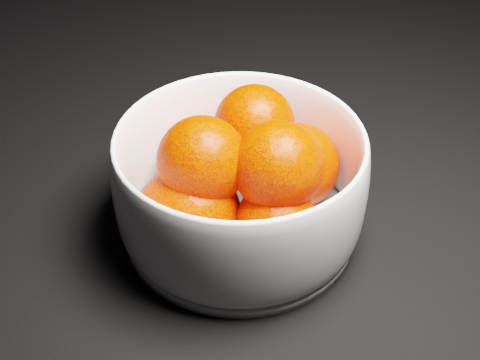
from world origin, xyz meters
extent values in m
cube|color=black|center=(0.00, 0.00, 0.00)|extent=(3.00, 3.00, 0.00)
cylinder|color=white|center=(-0.25, -0.25, 0.01)|extent=(0.19, 0.19, 0.01)
sphere|color=#ED2300|center=(-0.20, -0.23, 0.05)|extent=(0.07, 0.07, 0.07)
sphere|color=#ED2300|center=(-0.27, -0.20, 0.05)|extent=(0.07, 0.07, 0.07)
sphere|color=#ED2300|center=(-0.29, -0.27, 0.05)|extent=(0.08, 0.08, 0.08)
sphere|color=#ED2300|center=(-0.23, -0.29, 0.05)|extent=(0.06, 0.06, 0.06)
sphere|color=#ED2300|center=(-0.23, -0.22, 0.09)|extent=(0.06, 0.06, 0.06)
sphere|color=#ED2300|center=(-0.28, -0.26, 0.09)|extent=(0.07, 0.07, 0.07)
sphere|color=#ED2300|center=(-0.23, -0.28, 0.09)|extent=(0.07, 0.07, 0.07)
camera|label=1|loc=(-0.32, -0.65, 0.38)|focal=50.00mm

